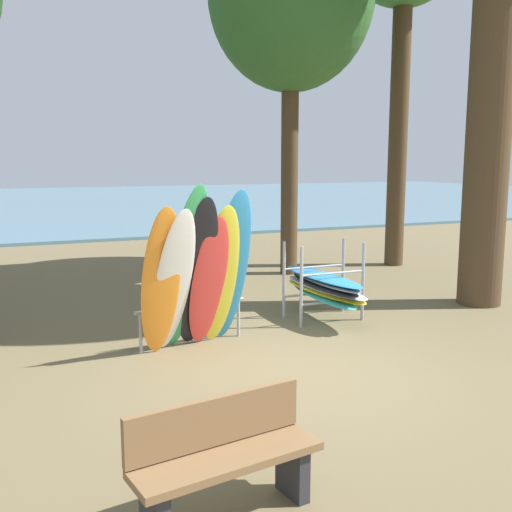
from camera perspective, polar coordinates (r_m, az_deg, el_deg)
The scene contains 5 objects.
ground_plane at distance 7.44m, azimuth 3.09°, elevation -10.79°, with size 80.00×80.00×0.00m, color brown.
lake_water at distance 37.03m, azimuth -18.40°, elevation 4.87°, with size 80.00×36.00×0.10m, color slate.
leaning_board_pile at distance 7.94m, azimuth -5.62°, elevation -1.92°, with size 1.64×1.04×2.26m.
board_storage_rack at distance 9.63m, azimuth 6.47°, elevation -2.79°, with size 1.15×2.13×1.25m.
park_bench at distance 4.50m, azimuth -3.06°, elevation -18.47°, with size 1.45×0.63×0.85m.
Camera 1 is at (-3.11, -6.26, 2.54)m, focal length 41.99 mm.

